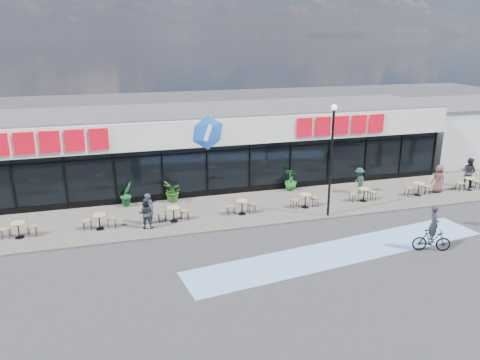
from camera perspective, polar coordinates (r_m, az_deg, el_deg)
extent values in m
plane|color=#28282B|center=(20.49, 0.34, -8.34)|extent=(120.00, 120.00, 0.00)
cube|color=#5E5953|center=(24.47, -2.67, -3.85)|extent=(44.00, 5.00, 0.10)
cube|color=#6892C4|center=(20.66, 12.37, -8.52)|extent=(14.17, 4.13, 0.01)
cube|color=black|center=(29.15, -5.27, 2.56)|extent=(30.00, 6.00, 3.00)
cube|color=silver|center=(28.52, -5.33, 6.87)|extent=(30.60, 6.30, 1.50)
cube|color=#47474C|center=(28.54, -5.43, 8.50)|extent=(30.60, 6.30, 0.10)
cube|color=navy|center=(25.89, -4.05, 4.25)|extent=(30.60, 0.08, 0.18)
cube|color=black|center=(25.99, -4.04, 3.40)|extent=(30.00, 0.06, 0.08)
cube|color=black|center=(26.69, -3.93, -1.71)|extent=(30.00, 0.10, 0.40)
cube|color=#B80617|center=(25.08, -22.16, 4.35)|extent=(5.63, 0.18, 1.10)
cube|color=#B80617|center=(28.24, 12.20, 6.55)|extent=(5.63, 0.18, 1.10)
ellipsoid|color=blue|center=(25.48, -3.96, 5.77)|extent=(1.90, 0.24, 1.90)
cylinder|color=black|center=(26.18, -25.88, -0.84)|extent=(0.10, 0.10, 3.00)
cylinder|color=black|center=(25.85, -20.44, -0.39)|extent=(0.10, 0.10, 3.00)
cylinder|color=black|center=(25.75, -14.91, 0.07)|extent=(0.10, 0.10, 3.00)
cylinder|color=black|center=(25.90, -9.39, 0.52)|extent=(0.10, 0.10, 3.00)
cylinder|color=black|center=(26.29, -3.99, 0.96)|extent=(0.10, 0.10, 3.00)
cylinder|color=black|center=(26.90, 1.22, 1.38)|extent=(0.10, 0.10, 3.00)
cylinder|color=black|center=(27.73, 6.16, 1.77)|extent=(0.10, 0.10, 3.00)
cylinder|color=black|center=(28.75, 10.78, 2.12)|extent=(0.10, 0.10, 3.00)
cylinder|color=black|center=(29.94, 15.07, 2.43)|extent=(0.10, 0.10, 3.00)
cylinder|color=black|center=(31.29, 19.00, 2.70)|extent=(0.10, 0.10, 3.00)
cylinder|color=black|center=(32.78, 22.60, 2.94)|extent=(0.10, 0.10, 3.00)
cube|color=silver|center=(39.19, 25.40, 5.50)|extent=(9.00, 7.00, 4.00)
cube|color=#47474C|center=(38.88, 25.79, 8.45)|extent=(9.20, 7.20, 0.12)
cylinder|color=black|center=(23.38, 11.01, 1.90)|extent=(0.12, 0.12, 5.38)
sphere|color=#FFF2CC|center=(22.82, 11.41, 8.67)|extent=(0.28, 0.28, 0.28)
cylinder|color=tan|center=(23.22, -25.49, -4.75)|extent=(0.60, 0.60, 0.04)
cylinder|color=black|center=(23.34, -25.38, -5.55)|extent=(0.06, 0.06, 0.70)
cylinder|color=black|center=(23.47, -25.27, -6.36)|extent=(0.40, 0.40, 0.02)
cylinder|color=tan|center=(22.85, -16.84, -4.10)|extent=(0.60, 0.60, 0.04)
cylinder|color=black|center=(22.98, -16.77, -4.91)|extent=(0.06, 0.06, 0.70)
cylinder|color=black|center=(23.11, -16.69, -5.74)|extent=(0.40, 0.40, 0.02)
cylinder|color=tan|center=(23.02, -8.13, -3.35)|extent=(0.60, 0.60, 0.04)
cylinder|color=black|center=(23.14, -8.09, -4.16)|extent=(0.06, 0.06, 0.70)
cylinder|color=black|center=(23.27, -8.06, -4.99)|extent=(0.40, 0.40, 0.02)
cylinder|color=tan|center=(23.70, 0.25, -2.55)|extent=(0.60, 0.60, 0.04)
cylinder|color=black|center=(23.82, 0.25, -3.35)|extent=(0.06, 0.06, 0.70)
cylinder|color=black|center=(23.95, 0.25, -4.15)|extent=(0.40, 0.40, 0.02)
cylinder|color=tan|center=(24.86, 8.00, -1.77)|extent=(0.60, 0.60, 0.04)
cylinder|color=black|center=(24.98, 7.96, -2.53)|extent=(0.06, 0.06, 0.70)
cylinder|color=black|center=(25.10, 7.93, -3.30)|extent=(0.40, 0.40, 0.02)
cylinder|color=tan|center=(26.44, 14.93, -1.04)|extent=(0.60, 0.60, 0.04)
cylinder|color=black|center=(26.55, 14.87, -1.76)|extent=(0.06, 0.06, 0.70)
cylinder|color=black|center=(26.66, 14.81, -2.49)|extent=(0.40, 0.40, 0.02)
cylinder|color=tan|center=(28.36, 21.01, -0.39)|extent=(0.60, 0.60, 0.04)
cylinder|color=black|center=(28.46, 20.93, -1.06)|extent=(0.06, 0.06, 0.70)
cylinder|color=black|center=(28.57, 20.85, -1.74)|extent=(0.40, 0.40, 0.02)
cylinder|color=tan|center=(30.56, 26.26, 0.18)|extent=(0.60, 0.60, 0.04)
cylinder|color=black|center=(30.65, 26.17, -0.44)|extent=(0.06, 0.06, 0.70)
cylinder|color=black|center=(30.75, 26.08, -1.08)|extent=(0.40, 0.40, 0.02)
imported|color=#175323|center=(25.62, -13.67, -1.69)|extent=(0.88, 0.92, 1.30)
imported|color=#204D16|center=(25.78, -8.18, -1.37)|extent=(0.99, 1.13, 1.20)
imported|color=#185419|center=(27.55, 6.21, 0.03)|extent=(1.02, 1.02, 1.30)
imported|color=#2C3245|center=(22.88, -11.19, -3.47)|extent=(0.60, 0.42, 1.57)
imported|color=#22232B|center=(22.46, -11.40, -3.99)|extent=(0.84, 0.73, 1.49)
imported|color=#1C3227|center=(27.65, 14.34, -0.09)|extent=(0.66, 1.04, 1.53)
imported|color=#22222A|center=(31.26, 26.10, 0.88)|extent=(0.97, 1.07, 1.78)
imported|color=#542E2B|center=(29.35, 23.04, 0.14)|extent=(0.81, 0.54, 1.62)
imported|color=black|center=(21.69, 22.33, -6.81)|extent=(1.67, 1.00, 0.97)
imported|color=#212229|center=(21.40, 22.56, -4.92)|extent=(0.57, 0.69, 1.62)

